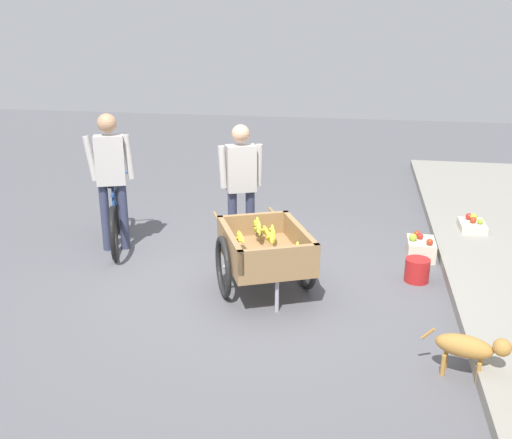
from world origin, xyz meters
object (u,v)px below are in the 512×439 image
object	(u,v)px
cyclist_person	(111,170)
plastic_bucket	(417,270)
vendor_person	(241,178)
bicycle	(116,218)
apple_crate	(421,248)
dog	(469,347)
fruit_cart	(265,252)
mixed_fruit_crate	(472,229)

from	to	relation	value
cyclist_person	plastic_bucket	bearing A→B (deg)	85.18
vendor_person	plastic_bucket	xyz separation A→B (m)	(0.50, 2.06, -0.81)
vendor_person	bicycle	distance (m)	1.71
apple_crate	vendor_person	bearing A→B (deg)	-84.45
bicycle	plastic_bucket	bearing A→B (deg)	83.06
cyclist_person	dog	world-z (taller)	cyclist_person
cyclist_person	apple_crate	world-z (taller)	cyclist_person
fruit_cart	dog	size ratio (longest dim) A/B	2.77
fruit_cart	vendor_person	world-z (taller)	vendor_person
vendor_person	cyclist_person	size ratio (longest dim) A/B	0.93
cyclist_person	plastic_bucket	distance (m)	3.73
bicycle	mixed_fruit_crate	bearing A→B (deg)	103.46
plastic_bucket	mixed_fruit_crate	world-z (taller)	mixed_fruit_crate
vendor_person	apple_crate	world-z (taller)	vendor_person
vendor_person	dog	size ratio (longest dim) A/B	2.40
plastic_bucket	mixed_fruit_crate	xyz separation A→B (m)	(-1.52, 0.81, -0.01)
cyclist_person	apple_crate	size ratio (longest dim) A/B	3.83
dog	bicycle	bearing A→B (deg)	-119.93
mixed_fruit_crate	cyclist_person	bearing A→B (deg)	-74.65
cyclist_person	apple_crate	bearing A→B (deg)	96.20
cyclist_person	vendor_person	bearing A→B (deg)	97.09
fruit_cart	plastic_bucket	distance (m)	1.71
vendor_person	cyclist_person	distance (m)	1.57
vendor_person	dog	world-z (taller)	vendor_person
vendor_person	mixed_fruit_crate	xyz separation A→B (m)	(-1.02, 2.87, -0.82)
bicycle	apple_crate	bearing A→B (deg)	93.97
vendor_person	cyclist_person	world-z (taller)	cyclist_person
bicycle	fruit_cart	bearing A→B (deg)	64.57
bicycle	mixed_fruit_crate	xyz separation A→B (m)	(-1.07, 4.48, -0.23)
apple_crate	cyclist_person	bearing A→B (deg)	-83.80
bicycle	plastic_bucket	xyz separation A→B (m)	(0.45, 3.67, -0.22)
cyclist_person	apple_crate	distance (m)	3.83
bicycle	mixed_fruit_crate	size ratio (longest dim) A/B	3.57
apple_crate	mixed_fruit_crate	distance (m)	1.08
vendor_person	apple_crate	distance (m)	2.31
fruit_cart	cyclist_person	size ratio (longest dim) A/B	1.08
apple_crate	mixed_fruit_crate	world-z (taller)	mixed_fruit_crate
fruit_cart	apple_crate	bearing A→B (deg)	126.52
fruit_cart	vendor_person	distance (m)	1.24
cyclist_person	mixed_fruit_crate	bearing A→B (deg)	105.35
fruit_cart	cyclist_person	distance (m)	2.27
fruit_cart	apple_crate	distance (m)	2.12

